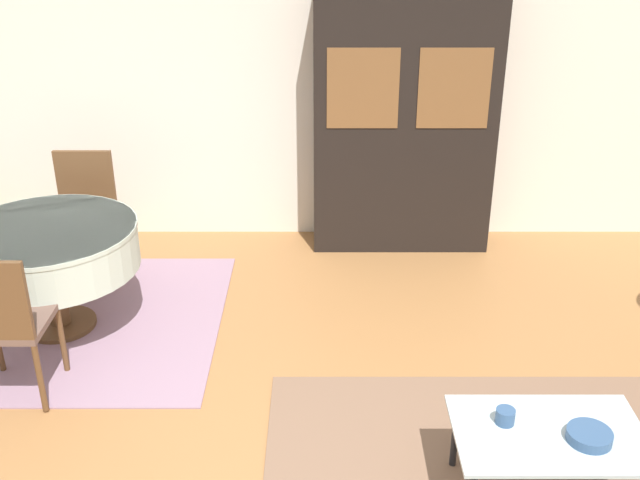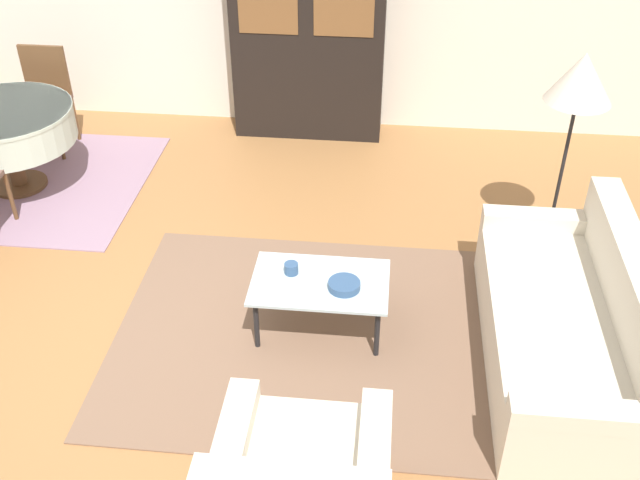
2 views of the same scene
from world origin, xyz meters
The scene contains 8 objects.
wall_back centered at (0.00, 3.63, 1.35)m, with size 10.00×0.06×2.70m.
dining_rug centered at (-1.67, 2.07, 0.01)m, with size 2.31×1.95×0.01m.
coffee_table centered at (1.28, 0.38, 0.37)m, with size 0.92×0.58×0.40m.
display_cabinet centered at (0.86, 3.38, 1.03)m, with size 1.45×0.41×2.06m.
dining_table centered at (-1.61, 2.00, 0.61)m, with size 1.19×1.19×0.75m.
dining_chair_far centered at (-1.61, 2.81, 0.56)m, with size 0.44×0.44×0.97m.
cup centered at (1.08, 0.45, 0.45)m, with size 0.09×0.09×0.08m.
bowl centered at (1.45, 0.32, 0.44)m, with size 0.21×0.21×0.05m.
Camera 1 is at (0.19, -2.46, 2.76)m, focal length 42.00 mm.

